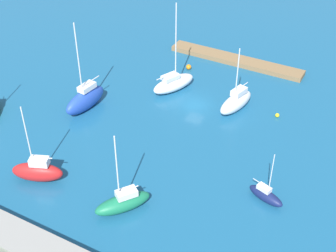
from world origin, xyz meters
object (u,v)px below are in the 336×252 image
at_px(sailboat_red_mid_basin, 38,171).
at_px(sailboat_navy_east_end, 266,195).
at_px(sailboat_white_lone_north, 236,102).
at_px(sailboat_blue_center_basin, 85,99).
at_px(sailboat_green_lone_south, 123,202).
at_px(mooring_buoy_orange, 189,67).
at_px(mooring_buoy_yellow, 277,115).
at_px(pier_dock, 236,60).
at_px(sailboat_white_along_channel, 173,83).

bearing_deg(sailboat_red_mid_basin, sailboat_navy_east_end, 179.11).
bearing_deg(sailboat_white_lone_north, sailboat_blue_center_basin, -48.94).
height_order(sailboat_green_lone_south, sailboat_navy_east_end, sailboat_green_lone_south).
bearing_deg(sailboat_navy_east_end, sailboat_white_lone_north, 139.78).
relative_size(sailboat_white_lone_north, mooring_buoy_orange, 11.42).
relative_size(sailboat_green_lone_south, sailboat_navy_east_end, 1.52).
height_order(sailboat_white_lone_north, mooring_buoy_yellow, sailboat_white_lone_north).
height_order(pier_dock, sailboat_blue_center_basin, sailboat_blue_center_basin).
distance_m(sailboat_green_lone_south, sailboat_red_mid_basin, 11.63).
relative_size(sailboat_navy_east_end, sailboat_white_along_channel, 0.49).
xyz_separation_m(sailboat_green_lone_south, sailboat_white_along_channel, (7.02, -25.10, 0.16)).
relative_size(sailboat_white_lone_north, mooring_buoy_yellow, 16.47).
bearing_deg(mooring_buoy_yellow, sailboat_white_lone_north, 9.37).
xyz_separation_m(pier_dock, sailboat_green_lone_south, (-1.88, 38.06, 0.67)).
distance_m(pier_dock, sailboat_navy_east_end, 32.86).
height_order(sailboat_blue_center_basin, sailboat_white_along_channel, sailboat_white_along_channel).
distance_m(sailboat_white_lone_north, sailboat_navy_east_end, 18.64).
height_order(sailboat_red_mid_basin, sailboat_blue_center_basin, sailboat_blue_center_basin).
bearing_deg(mooring_buoy_orange, sailboat_navy_east_end, 132.91).
distance_m(sailboat_white_lone_north, sailboat_white_along_channel, 10.52).
distance_m(sailboat_red_mid_basin, mooring_buoy_yellow, 33.91).
distance_m(pier_dock, mooring_buoy_yellow, 16.79).
bearing_deg(sailboat_blue_center_basin, sailboat_red_mid_basin, 21.05).
xyz_separation_m(sailboat_green_lone_south, sailboat_navy_east_end, (-13.53, -9.04, -0.31)).
relative_size(pier_dock, mooring_buoy_yellow, 38.30).
relative_size(mooring_buoy_orange, mooring_buoy_yellow, 1.44).
bearing_deg(mooring_buoy_orange, pier_dock, -134.64).
xyz_separation_m(pier_dock, sailboat_white_lone_north, (-5.37, 13.33, 0.92)).
bearing_deg(mooring_buoy_yellow, sailboat_green_lone_south, 69.71).
height_order(sailboat_white_lone_north, sailboat_green_lone_south, sailboat_green_lone_south).
distance_m(sailboat_green_lone_south, sailboat_navy_east_end, 16.27).
distance_m(sailboat_green_lone_south, mooring_buoy_yellow, 27.44).
bearing_deg(sailboat_green_lone_south, sailboat_red_mid_basin, -50.64).
height_order(sailboat_green_lone_south, sailboat_blue_center_basin, sailboat_blue_center_basin).
bearing_deg(sailboat_navy_east_end, sailboat_green_lone_south, -129.08).
xyz_separation_m(sailboat_red_mid_basin, mooring_buoy_yellow, (-21.11, -26.51, -1.08)).
height_order(pier_dock, sailboat_red_mid_basin, sailboat_red_mid_basin).
distance_m(pier_dock, sailboat_white_lone_north, 14.40).
bearing_deg(mooring_buoy_yellow, sailboat_white_along_channel, 2.19).
bearing_deg(sailboat_white_along_channel, sailboat_red_mid_basin, -166.99).
bearing_deg(sailboat_navy_east_end, sailboat_blue_center_basin, -173.22).
distance_m(sailboat_blue_center_basin, mooring_buoy_yellow, 27.78).
bearing_deg(pier_dock, sailboat_green_lone_south, 92.83).
height_order(sailboat_green_lone_south, sailboat_red_mid_basin, sailboat_red_mid_basin).
bearing_deg(pier_dock, mooring_buoy_yellow, 132.73).
height_order(sailboat_green_lone_south, mooring_buoy_yellow, sailboat_green_lone_south).
bearing_deg(mooring_buoy_yellow, sailboat_red_mid_basin, 51.47).
height_order(pier_dock, sailboat_navy_east_end, sailboat_navy_east_end).
bearing_deg(sailboat_white_along_channel, sailboat_white_lone_north, -68.94).
relative_size(pier_dock, sailboat_blue_center_basin, 1.71).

